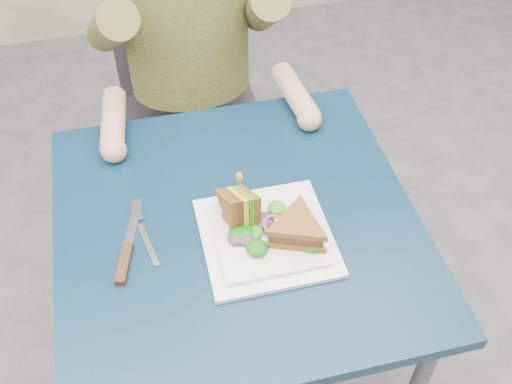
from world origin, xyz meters
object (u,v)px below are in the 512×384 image
object	(u,v)px
chair	(189,85)
sandwich_upright	(240,209)
sandwich_flat	(297,229)
knife	(126,255)
fork	(144,234)
plate	(267,236)
table	(238,244)

from	to	relation	value
chair	sandwich_upright	bearing A→B (deg)	-89.67
sandwich_flat	knife	world-z (taller)	sandwich_flat
knife	chair	bearing A→B (deg)	73.29
sandwich_upright	fork	xyz separation A→B (m)	(-0.20, 0.02, -0.05)
plate	table	bearing A→B (deg)	128.15
plate	sandwich_upright	bearing A→B (deg)	134.10
chair	knife	world-z (taller)	chair
table	sandwich_upright	size ratio (longest dim) A/B	5.67
sandwich_upright	knife	size ratio (longest dim) A/B	0.61
fork	table	bearing A→B (deg)	-1.90
plate	sandwich_flat	bearing A→B (deg)	-24.44
table	knife	bearing A→B (deg)	-170.00
table	chair	xyz separation A→B (m)	(0.00, 0.74, -0.11)
sandwich_flat	sandwich_upright	distance (m)	0.12
fork	sandwich_upright	bearing A→B (deg)	-6.52
sandwich_flat	sandwich_upright	xyz separation A→B (m)	(-0.10, 0.07, 0.01)
fork	knife	size ratio (longest dim) A/B	0.82
plate	knife	world-z (taller)	plate
plate	sandwich_upright	xyz separation A→B (m)	(-0.04, 0.04, 0.05)
table	sandwich_flat	bearing A→B (deg)	-39.89
chair	sandwich_flat	distance (m)	0.86
table	fork	distance (m)	0.21
sandwich_flat	fork	xyz separation A→B (m)	(-0.30, 0.09, -0.04)
knife	plate	bearing A→B (deg)	-4.05
sandwich_flat	fork	distance (m)	0.31
plate	sandwich_flat	xyz separation A→B (m)	(0.05, -0.02, 0.04)
sandwich_flat	sandwich_upright	world-z (taller)	sandwich_upright
table	sandwich_upright	xyz separation A→B (m)	(0.00, -0.02, 0.13)
sandwich_upright	knife	xyz separation A→B (m)	(-0.24, -0.03, -0.05)
chair	sandwich_upright	xyz separation A→B (m)	(0.00, -0.75, 0.24)
table	sandwich_flat	size ratio (longest dim) A/B	4.15
chair	plate	distance (m)	0.82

